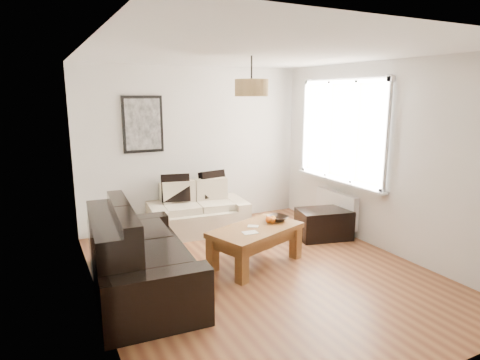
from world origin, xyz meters
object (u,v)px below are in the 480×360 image
coffee_table (256,246)px  sofa_leather (141,252)px  ottoman (324,224)px  loveseat_cream (198,209)px

coffee_table → sofa_leather: bearing=-178.6°
coffee_table → ottoman: size_ratio=1.54×
coffee_table → ottoman: (1.40, 0.38, -0.02)m
loveseat_cream → sofa_leather: (-1.28, -1.56, 0.07)m
ottoman → loveseat_cream: bearing=144.4°
loveseat_cream → sofa_leather: bearing=-123.7°
loveseat_cream → ottoman: (1.60, -1.15, -0.15)m
coffee_table → ottoman: coffee_table is taller
sofa_leather → ottoman: size_ratio=2.65×
sofa_leather → coffee_table: size_ratio=1.72×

